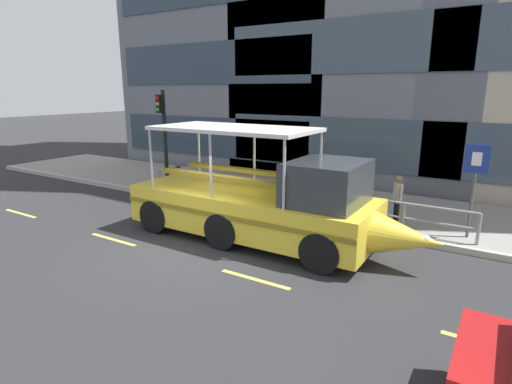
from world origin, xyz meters
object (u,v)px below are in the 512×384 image
at_px(leaned_bicycle, 183,181).
at_px(duck_tour_boat, 265,205).
at_px(traffic_light_pole, 163,129).
at_px(parking_sign, 475,175).
at_px(pedestrian_near_bow, 398,195).

xyz_separation_m(leaned_bicycle, duck_tour_boat, (5.59, -2.82, 0.50)).
height_order(traffic_light_pole, duck_tour_boat, traffic_light_pole).
height_order(parking_sign, leaned_bicycle, parking_sign).
relative_size(parking_sign, duck_tour_boat, 0.29).
distance_m(traffic_light_pole, duck_tour_boat, 7.34).
xyz_separation_m(traffic_light_pole, parking_sign, (11.45, -0.10, -0.66)).
bearing_deg(duck_tour_boat, traffic_light_pole, 156.34).
relative_size(traffic_light_pole, leaned_bicycle, 2.29).
bearing_deg(parking_sign, leaned_bicycle, 179.78).
height_order(leaned_bicycle, pedestrian_near_bow, pedestrian_near_bow).
xyz_separation_m(parking_sign, duck_tour_boat, (-4.88, -2.78, -0.89)).
bearing_deg(traffic_light_pole, pedestrian_near_bow, 0.42).
distance_m(parking_sign, duck_tour_boat, 5.68).
bearing_deg(traffic_light_pole, duck_tour_boat, -23.66).
height_order(parking_sign, pedestrian_near_bow, parking_sign).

